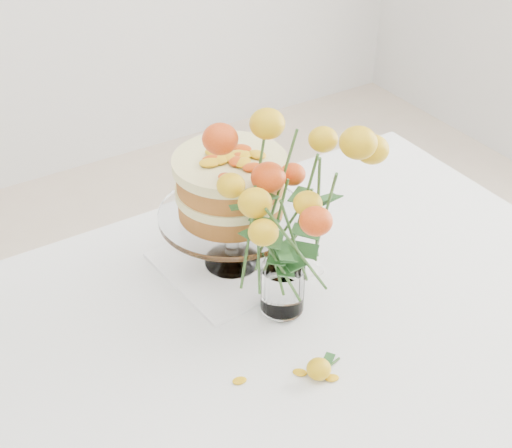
{
  "coord_description": "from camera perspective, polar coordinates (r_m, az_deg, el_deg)",
  "views": [
    {
      "loc": [
        -0.54,
        -0.83,
        1.7
      ],
      "look_at": [
        0.04,
        0.1,
        0.91
      ],
      "focal_mm": 50.0,
      "sensor_mm": 36.0,
      "label": 1
    }
  ],
  "objects": [
    {
      "name": "cake_stand",
      "position": [
        1.4,
        -2.06,
        2.61
      ],
      "size": [
        0.29,
        0.29,
        0.26
      ],
      "rotation": [
        0.0,
        0.0,
        0.19
      ],
      "color": "silver",
      "rests_on": "napkin"
    },
    {
      "name": "table",
      "position": [
        1.43,
        0.83,
        -10.25
      ],
      "size": [
        1.43,
        0.93,
        0.76
      ],
      "color": "tan",
      "rests_on": "ground"
    },
    {
      "name": "loose_rose_near",
      "position": [
        1.27,
        5.05,
        -11.47
      ],
      "size": [
        0.08,
        0.04,
        0.04
      ],
      "rotation": [
        0.0,
        0.0,
        0.22
      ],
      "color": "gold",
      "rests_on": "table"
    },
    {
      "name": "rose_vase",
      "position": [
        1.25,
        2.32,
        1.59
      ],
      "size": [
        0.35,
        0.35,
        0.42
      ],
      "rotation": [
        0.0,
        0.0,
        -0.34
      ],
      "color": "silver",
      "rests_on": "table"
    },
    {
      "name": "stray_petal_b",
      "position": [
        1.28,
        3.53,
        -11.78
      ],
      "size": [
        0.03,
        0.02,
        0.0
      ],
      "primitive_type": "ellipsoid",
      "color": "#E1A50E",
      "rests_on": "table"
    },
    {
      "name": "stray_petal_c",
      "position": [
        1.28,
        6.08,
        -12.16
      ],
      "size": [
        0.03,
        0.02,
        0.0
      ],
      "primitive_type": "ellipsoid",
      "color": "#E1A50E",
      "rests_on": "table"
    },
    {
      "name": "stray_petal_a",
      "position": [
        1.27,
        -1.33,
        -12.43
      ],
      "size": [
        0.03,
        0.02,
        0.0
      ],
      "primitive_type": "ellipsoid",
      "color": "#E1A50E",
      "rests_on": "table"
    },
    {
      "name": "napkin",
      "position": [
        1.5,
        -1.92,
        -3.16
      ],
      "size": [
        0.3,
        0.3,
        0.01
      ],
      "primitive_type": "cube",
      "rotation": [
        0.0,
        0.0,
        0.09
      ],
      "color": "white",
      "rests_on": "table"
    }
  ]
}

